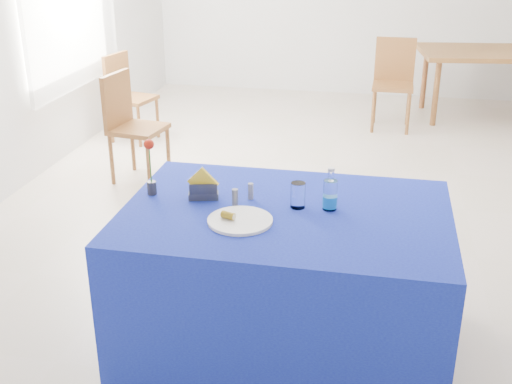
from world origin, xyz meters
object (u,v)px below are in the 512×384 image
(plate, at_px, (240,221))
(water_bottle, at_px, (330,196))
(blue_table, at_px, (285,278))
(chair_win_a, at_px, (129,119))
(chair_bg_left, at_px, (394,77))
(oak_table, at_px, (488,57))
(chair_win_b, at_px, (126,91))

(plate, bearing_deg, water_bottle, 30.09)
(blue_table, distance_m, chair_win_a, 2.63)
(blue_table, distance_m, chair_bg_left, 4.07)
(plate, xyz_separation_m, blue_table, (0.19, 0.17, -0.39))
(water_bottle, distance_m, chair_bg_left, 4.00)
(chair_bg_left, bearing_deg, plate, -98.77)
(oak_table, bearing_deg, water_bottle, -106.29)
(blue_table, height_order, water_bottle, water_bottle)
(oak_table, bearing_deg, blue_table, -108.44)
(plate, height_order, blue_table, plate)
(chair_win_a, xyz_separation_m, chair_win_b, (-0.44, 1.02, -0.03))
(blue_table, relative_size, chair_win_b, 1.85)
(plate, height_order, chair_win_b, chair_win_b)
(water_bottle, bearing_deg, blue_table, -163.47)
(oak_table, distance_m, chair_win_a, 4.08)
(chair_bg_left, distance_m, chair_win_a, 2.94)
(plate, distance_m, chair_win_b, 3.76)
(oak_table, height_order, chair_bg_left, chair_bg_left)
(water_bottle, distance_m, chair_win_a, 2.74)
(chair_win_a, bearing_deg, chair_bg_left, -38.94)
(water_bottle, distance_m, chair_win_b, 3.80)
(blue_table, relative_size, chair_win_a, 1.75)
(chair_bg_left, bearing_deg, chair_win_b, -158.80)
(chair_win_a, bearing_deg, blue_table, -132.59)
(chair_bg_left, height_order, chair_win_a, chair_bg_left)
(plate, relative_size, water_bottle, 1.44)
(oak_table, xyz_separation_m, chair_win_b, (-3.62, -1.53, -0.18))
(plate, bearing_deg, chair_win_b, 120.37)
(plate, relative_size, oak_table, 0.20)
(chair_win_b, bearing_deg, chair_bg_left, -56.71)
(oak_table, xyz_separation_m, chair_win_a, (-3.18, -2.55, -0.15))
(chair_win_b, bearing_deg, blue_table, -132.79)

